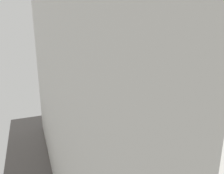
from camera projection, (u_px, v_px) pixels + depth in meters
name	position (u px, v px, depth m)	size (l,w,h in m)	color
ground_plane	(207.00, 155.00, 3.25)	(5.79, 5.10, 0.10)	#4C4744
wall_back	(146.00, 52.00, 4.57)	(4.59, 0.27, 2.79)	beige
wall_left	(54.00, 75.00, 2.06)	(0.12, 3.90, 2.79)	beige
bath_mat	(94.00, 141.00, 3.57)	(0.68, 0.44, 0.01)	#474C56
vanity_sink_left	(84.00, 109.00, 4.02)	(0.77, 0.52, 0.70)	brown
tap_on_left_sink	(81.00, 87.00, 4.09)	(0.03, 0.13, 0.11)	silver
toilet	(137.00, 101.00, 4.47)	(0.48, 0.63, 1.00)	brown
toothbrush_cup	(65.00, 89.00, 3.97)	(0.07, 0.07, 0.19)	silver
soap_dispenser	(96.00, 85.00, 4.20)	(0.06, 0.06, 0.19)	#4C4C51
folded_hand_towel	(84.00, 94.00, 3.77)	(0.22, 0.16, 0.04)	gray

